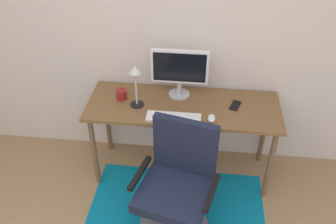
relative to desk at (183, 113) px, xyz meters
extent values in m
cube|color=silver|center=(-0.31, 0.36, 0.62)|extent=(6.00, 0.10, 2.60)
cube|color=#097293|center=(0.00, -0.59, -0.67)|extent=(1.46, 1.17, 0.01)
cube|color=brown|center=(0.00, 0.00, 0.06)|extent=(1.60, 0.58, 0.03)
cylinder|color=brown|center=(-0.74, -0.23, -0.31)|extent=(0.04, 0.04, 0.72)
cylinder|color=brown|center=(0.74, -0.23, -0.31)|extent=(0.04, 0.04, 0.72)
cylinder|color=brown|center=(-0.74, 0.23, -0.31)|extent=(0.04, 0.04, 0.72)
cylinder|color=brown|center=(0.74, 0.23, -0.31)|extent=(0.04, 0.04, 0.72)
cylinder|color=#B2B2B7|center=(-0.05, 0.15, 0.08)|extent=(0.18, 0.18, 0.01)
cylinder|color=#B2B2B7|center=(-0.05, 0.15, 0.15)|extent=(0.04, 0.04, 0.12)
cube|color=white|center=(-0.05, 0.15, 0.35)|extent=(0.47, 0.04, 0.30)
cube|color=black|center=(-0.05, 0.13, 0.35)|extent=(0.43, 0.00, 0.26)
cube|color=white|center=(-0.06, -0.19, 0.09)|extent=(0.43, 0.13, 0.02)
ellipsoid|color=white|center=(0.23, -0.18, 0.10)|extent=(0.06, 0.10, 0.03)
cylinder|color=maroon|center=(-0.53, 0.03, 0.12)|extent=(0.09, 0.09, 0.09)
cube|color=black|center=(0.43, 0.03, 0.08)|extent=(0.11, 0.15, 0.01)
cylinder|color=black|center=(-0.38, -0.05, 0.09)|extent=(0.11, 0.11, 0.01)
cylinder|color=beige|center=(-0.38, -0.05, 0.24)|extent=(0.02, 0.02, 0.30)
cone|color=beige|center=(-0.38, -0.05, 0.42)|extent=(0.11, 0.11, 0.06)
cylinder|color=slate|center=(0.00, -0.69, -0.44)|extent=(0.06, 0.06, 0.37)
cube|color=#191E33|center=(0.00, -0.69, -0.22)|extent=(0.61, 0.61, 0.08)
cube|color=#191E33|center=(0.05, -0.48, 0.05)|extent=(0.48, 0.17, 0.46)
cube|color=black|center=(-0.26, -0.63, -0.11)|extent=(0.12, 0.35, 0.03)
cube|color=black|center=(0.26, -0.76, -0.11)|extent=(0.12, 0.35, 0.03)
camera|label=1|loc=(0.15, -2.48, 1.81)|focal=39.07mm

